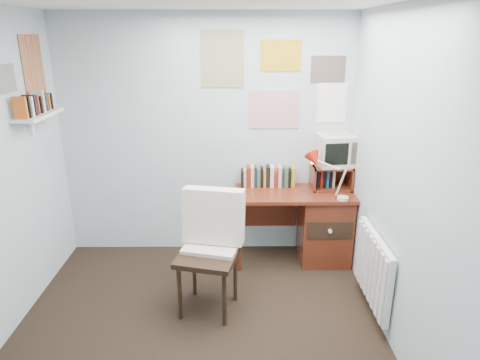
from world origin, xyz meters
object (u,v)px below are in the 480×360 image
object	(u,v)px
tv_riser	(331,177)
crt_tv	(335,148)
desk	(319,224)
radiator	(373,268)
desk_lamp	(344,180)
wall_shelf	(38,115)
desk_chair	(208,257)

from	to	relation	value
tv_riser	crt_tv	bearing A→B (deg)	36.96
desk	radiator	world-z (taller)	desk
desk_lamp	radiator	distance (m)	0.90
tv_riser	wall_shelf	bearing A→B (deg)	-169.68
desk_lamp	wall_shelf	world-z (taller)	wall_shelf
tv_riser	crt_tv	size ratio (longest dim) A/B	1.11
desk_chair	crt_tv	bearing A→B (deg)	53.19
tv_riser	radiator	world-z (taller)	tv_riser
desk	crt_tv	xyz separation A→B (m)	(0.15, 0.13, 0.78)
desk_chair	radiator	world-z (taller)	desk_chair
desk	wall_shelf	world-z (taller)	wall_shelf
desk_chair	desk	bearing A→B (deg)	52.80
tv_riser	desk_lamp	bearing A→B (deg)	-80.71
desk	wall_shelf	bearing A→B (deg)	-171.60
desk_lamp	radiator	bearing A→B (deg)	-79.53
radiator	tv_riser	bearing A→B (deg)	99.28
desk	tv_riser	size ratio (longest dim) A/B	3.00
crt_tv	radiator	xyz separation A→B (m)	(0.14, -1.06, -0.76)
tv_riser	wall_shelf	distance (m)	2.83
desk	wall_shelf	size ratio (longest dim) A/B	1.94
crt_tv	radiator	world-z (taller)	crt_tv
desk_chair	wall_shelf	distance (m)	1.91
desk_chair	tv_riser	world-z (taller)	desk_chair
wall_shelf	desk_lamp	bearing A→B (deg)	3.34
desk_lamp	crt_tv	bearing A→B (deg)	95.66
desk_chair	desk_lamp	distance (m)	1.51
desk_chair	crt_tv	size ratio (longest dim) A/B	2.83
radiator	desk_chair	bearing A→B (deg)	178.07
crt_tv	wall_shelf	xyz separation A→B (m)	(-2.72, -0.51, 0.44)
desk_lamp	wall_shelf	distance (m)	2.83
desk_chair	wall_shelf	size ratio (longest dim) A/B	1.65
desk	radiator	bearing A→B (deg)	-72.76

